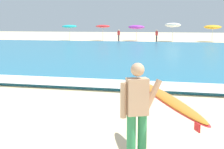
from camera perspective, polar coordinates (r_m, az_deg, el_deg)
sea at (r=24.75m, az=3.54°, el=4.14°), size 120.00×28.00×0.14m
surf_foam at (r=11.85m, az=-7.35°, el=-1.34°), size 120.00×1.66×0.01m
surfer_with_board at (r=5.08m, az=7.44°, el=-5.56°), size 1.45×2.70×1.73m
beach_umbrella_0 at (r=43.39m, az=-7.90°, el=8.85°), size 2.05×2.06×2.20m
beach_umbrella_1 at (r=42.58m, az=-1.72°, el=8.94°), size 1.95×1.96×2.20m
beach_umbrella_2 at (r=42.48m, az=4.57°, el=8.77°), size 2.24×2.27×2.20m
beach_umbrella_3 at (r=41.91m, az=11.23°, el=9.00°), size 2.13×2.17×2.53m
beach_umbrella_4 at (r=42.37m, az=18.19°, el=8.38°), size 2.21×2.23×2.22m
beachgoer_near_row_left at (r=41.65m, az=1.25°, el=7.36°), size 0.32×0.20×1.58m
beachgoer_near_row_mid at (r=40.64m, az=8.29°, el=7.21°), size 0.32×0.20×1.58m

